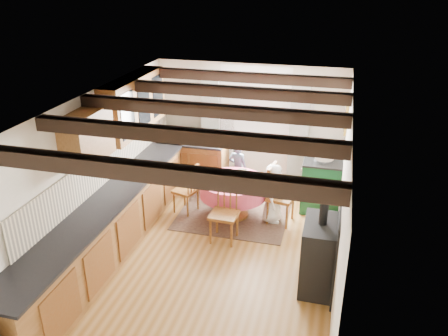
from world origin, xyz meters
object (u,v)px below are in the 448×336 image
(child_far, at_px, (238,169))
(cup, at_px, (232,180))
(chair_left, at_px, (186,188))
(child_right, at_px, (273,193))
(cast_iron_stove, at_px, (321,238))
(chair_right, at_px, (281,195))
(aga_range, at_px, (322,180))
(dining_table, at_px, (233,198))
(chair_near, at_px, (224,213))

(child_far, xyz_separation_m, cup, (0.10, -0.88, 0.20))
(child_far, bearing_deg, chair_left, 65.64)
(child_right, bearing_deg, cup, 98.21)
(cast_iron_stove, distance_m, child_right, 1.84)
(chair_right, distance_m, aga_range, 1.05)
(cup, bearing_deg, chair_left, 177.75)
(dining_table, bearing_deg, child_far, 97.23)
(chair_right, bearing_deg, child_right, 95.37)
(dining_table, height_order, child_right, child_right)
(chair_near, bearing_deg, cast_iron_stove, -24.73)
(dining_table, relative_size, chair_left, 1.28)
(child_far, bearing_deg, aga_range, -161.08)
(chair_left, relative_size, cup, 10.03)
(chair_near, height_order, cup, chair_near)
(dining_table, distance_m, cast_iron_stove, 2.25)
(chair_right, height_order, child_right, child_right)
(chair_left, xyz_separation_m, cast_iron_stove, (2.41, -1.53, 0.31))
(cast_iron_stove, bearing_deg, dining_table, 134.84)
(dining_table, xyz_separation_m, cup, (-0.00, -0.07, 0.39))
(cast_iron_stove, bearing_deg, chair_right, 114.94)
(chair_left, distance_m, cast_iron_stove, 2.87)
(chair_right, xyz_separation_m, child_far, (-0.92, 0.79, 0.02))
(dining_table, distance_m, chair_right, 0.84)
(chair_near, bearing_deg, child_far, 97.90)
(child_far, bearing_deg, chair_near, 112.30)
(child_far, xyz_separation_m, child_right, (0.79, -0.78, -0.02))
(chair_left, relative_size, chair_right, 0.88)
(dining_table, bearing_deg, aga_range, 30.54)
(cast_iron_stove, bearing_deg, chair_left, 147.57)
(dining_table, height_order, aga_range, aga_range)
(aga_range, relative_size, cup, 11.68)
(dining_table, distance_m, child_far, 0.83)
(cast_iron_stove, relative_size, child_far, 1.42)
(aga_range, xyz_separation_m, cast_iron_stove, (0.11, -2.42, 0.28))
(dining_table, xyz_separation_m, chair_right, (0.82, 0.02, 0.17))
(chair_near, xyz_separation_m, aga_range, (1.41, 1.64, -0.01))
(chair_right, bearing_deg, dining_table, 100.63)
(child_right, relative_size, cup, 11.62)
(child_right, bearing_deg, chair_near, 141.60)
(chair_right, bearing_deg, cup, 105.62)
(child_right, bearing_deg, chair_right, -94.10)
(chair_right, xyz_separation_m, cup, (-0.82, -0.09, 0.22))
(chair_near, height_order, chair_left, chair_near)
(chair_right, distance_m, cast_iron_stove, 1.76)
(cast_iron_stove, bearing_deg, aga_range, 92.60)
(chair_near, relative_size, child_far, 0.92)
(chair_right, bearing_deg, chair_near, 145.12)
(cast_iron_stove, xyz_separation_m, cup, (-1.56, 1.50, -0.03))
(chair_left, bearing_deg, aga_range, 128.43)
(dining_table, height_order, child_far, child_far)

